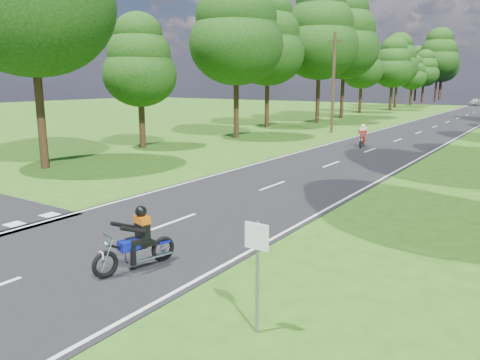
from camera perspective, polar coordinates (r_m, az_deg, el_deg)
The scene contains 8 objects.
ground at distance 13.19m, azimuth -13.91°, elevation -7.15°, with size 160.00×160.00×0.00m, color #285513.
main_road at distance 59.15m, azimuth 25.04°, elevation 6.84°, with size 7.00×140.00×0.02m, color black.
road_markings at distance 57.32m, azimuth 24.60°, elevation 6.76°, with size 7.40×140.00×0.01m.
telegraph_pole at distance 39.37m, azimuth 11.31°, elevation 11.58°, with size 1.20×0.26×8.00m.
road_sign at distance 7.90m, azimuth 2.08°, elevation -9.64°, with size 0.45×0.07×2.00m.
rider_near_blue at distance 10.93m, azimuth -12.75°, elevation -6.94°, with size 0.59×1.77×1.47m, color #0D1692, non-canonical shape.
rider_far_red at distance 31.39m, azimuth 14.70°, elevation 5.26°, with size 0.58×1.75×1.46m, color #A50F0C, non-canonical shape.
distant_car at distance 90.69m, azimuth 26.81°, elevation 8.52°, with size 1.46×3.63×1.24m, color silver.
Camera 1 is at (9.37, -8.24, 4.26)m, focal length 35.00 mm.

